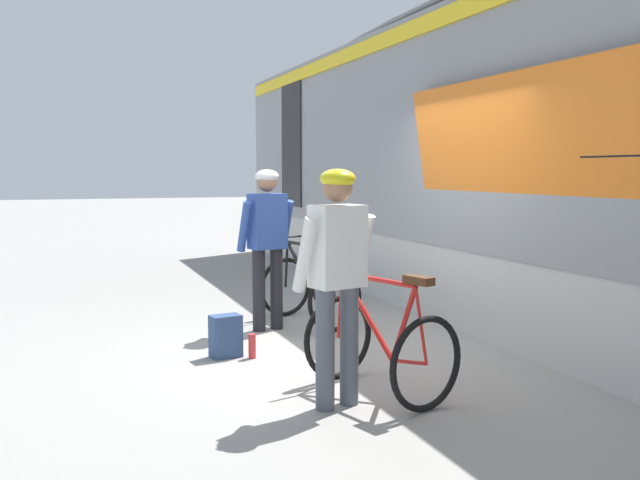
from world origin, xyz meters
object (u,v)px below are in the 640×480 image
train_car (578,151)px  bicycle_far_black (309,289)px  cyclist_near_in_white (337,266)px  backpack_on_platform (226,336)px  water_bottle_near_the_bikes (331,329)px  bicycle_near_red (380,344)px  water_bottle_by_the_backpack (252,346)px  cyclist_far_in_blue (267,235)px

train_car → bicycle_far_black: train_car is taller
train_car → cyclist_near_in_white: (-3.63, -1.79, -0.91)m
cyclist_near_in_white → backpack_on_platform: bearing=105.5°
train_car → water_bottle_near_the_bikes: train_car is taller
train_car → water_bottle_near_the_bikes: bearing=176.1°
bicycle_near_red → bicycle_far_black: size_ratio=1.01×
bicycle_far_black → cyclist_near_in_white: bearing=-105.3°
bicycle_near_red → water_bottle_by_the_backpack: size_ratio=5.37×
water_bottle_near_the_bikes → bicycle_far_black: bearing=87.5°
train_car → water_bottle_near_the_bikes: (-2.91, 0.20, -1.85)m
bicycle_near_red → bicycle_far_black: same height
cyclist_near_in_white → cyclist_far_in_blue: bearing=85.1°
cyclist_far_in_blue → backpack_on_platform: cyclist_far_in_blue is taller
backpack_on_platform → cyclist_near_in_white: bearing=-84.6°
bicycle_far_black → water_bottle_near_the_bikes: (-0.03, -0.79, -0.29)m
bicycle_near_red → water_bottle_near_the_bikes: bearing=80.6°
train_car → water_bottle_by_the_backpack: size_ratio=72.98×
train_car → backpack_on_platform: 4.46m
backpack_on_platform → water_bottle_by_the_backpack: 0.27m
train_car → water_bottle_near_the_bikes: 3.45m
backpack_on_platform → cyclist_far_in_blue: bearing=44.5°
cyclist_near_in_white → water_bottle_by_the_backpack: (-0.24, 1.54, -0.94)m
train_car → cyclist_near_in_white: size_ratio=9.49×
bicycle_far_black → backpack_on_platform: size_ratio=3.03×
train_car → bicycle_near_red: 3.92m
cyclist_near_in_white → water_bottle_near_the_bikes: 2.31m
backpack_on_platform → train_car: bearing=-8.5°
cyclist_near_in_white → bicycle_near_red: (0.42, 0.16, -0.65)m
cyclist_near_in_white → bicycle_near_red: size_ratio=1.43×
cyclist_near_in_white → bicycle_far_black: (0.76, 2.77, -0.65)m
train_car → cyclist_far_in_blue: (-3.40, 0.86, -0.91)m
train_car → bicycle_near_red: bearing=-153.1°
backpack_on_platform → water_bottle_by_the_backpack: size_ratio=1.75×
cyclist_far_in_blue → water_bottle_by_the_backpack: cyclist_far_in_blue is taller
backpack_on_platform → water_bottle_near_the_bikes: (1.19, 0.31, -0.09)m
bicycle_near_red → bicycle_far_black: (0.34, 2.62, 0.00)m
cyclist_far_in_blue → backpack_on_platform: bearing=-125.4°
cyclist_near_in_white → bicycle_far_black: cyclist_near_in_white is taller
cyclist_near_in_white → backpack_on_platform: cyclist_near_in_white is taller
cyclist_far_in_blue → bicycle_far_black: size_ratio=1.45×
train_car → water_bottle_by_the_backpack: (-3.87, -0.24, -1.85)m
backpack_on_platform → water_bottle_by_the_backpack: (0.22, -0.13, -0.09)m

